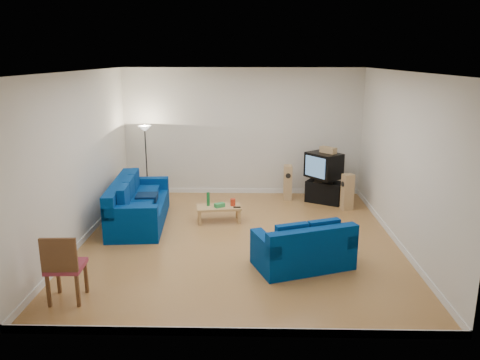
{
  "coord_description": "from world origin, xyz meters",
  "views": [
    {
      "loc": [
        0.2,
        -8.49,
        3.45
      ],
      "look_at": [
        0.0,
        0.4,
        1.1
      ],
      "focal_mm": 35.0,
      "sensor_mm": 36.0,
      "label": 1
    }
  ],
  "objects_px": {
    "sofa_three_seat": "(136,208)",
    "tv_stand": "(325,192)",
    "television": "(324,165)",
    "coffee_table": "(219,209)",
    "sofa_loveseat": "(304,251)"
  },
  "relations": [
    {
      "from": "television",
      "to": "coffee_table",
      "type": "bearing_deg",
      "value": -97.87
    },
    {
      "from": "sofa_three_seat",
      "to": "coffee_table",
      "type": "xyz_separation_m",
      "value": [
        1.75,
        0.15,
        -0.06
      ]
    },
    {
      "from": "coffee_table",
      "to": "tv_stand",
      "type": "bearing_deg",
      "value": 30.02
    },
    {
      "from": "tv_stand",
      "to": "television",
      "type": "relative_size",
      "value": 0.89
    },
    {
      "from": "tv_stand",
      "to": "television",
      "type": "height_order",
      "value": "television"
    },
    {
      "from": "sofa_three_seat",
      "to": "coffee_table",
      "type": "bearing_deg",
      "value": 90.28
    },
    {
      "from": "television",
      "to": "sofa_three_seat",
      "type": "bearing_deg",
      "value": -107.58
    },
    {
      "from": "sofa_loveseat",
      "to": "tv_stand",
      "type": "xyz_separation_m",
      "value": [
        0.91,
        3.68,
        -0.04
      ]
    },
    {
      "from": "coffee_table",
      "to": "tv_stand",
      "type": "xyz_separation_m",
      "value": [
        2.49,
        1.44,
        -0.03
      ]
    },
    {
      "from": "sofa_three_seat",
      "to": "tv_stand",
      "type": "bearing_deg",
      "value": 105.88
    },
    {
      "from": "sofa_three_seat",
      "to": "television",
      "type": "xyz_separation_m",
      "value": [
        4.18,
        1.58,
        0.58
      ]
    },
    {
      "from": "sofa_loveseat",
      "to": "television",
      "type": "bearing_deg",
      "value": 56.56
    },
    {
      "from": "sofa_three_seat",
      "to": "television",
      "type": "distance_m",
      "value": 4.51
    },
    {
      "from": "sofa_loveseat",
      "to": "coffee_table",
      "type": "height_order",
      "value": "sofa_loveseat"
    },
    {
      "from": "tv_stand",
      "to": "television",
      "type": "distance_m",
      "value": 0.67
    }
  ]
}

